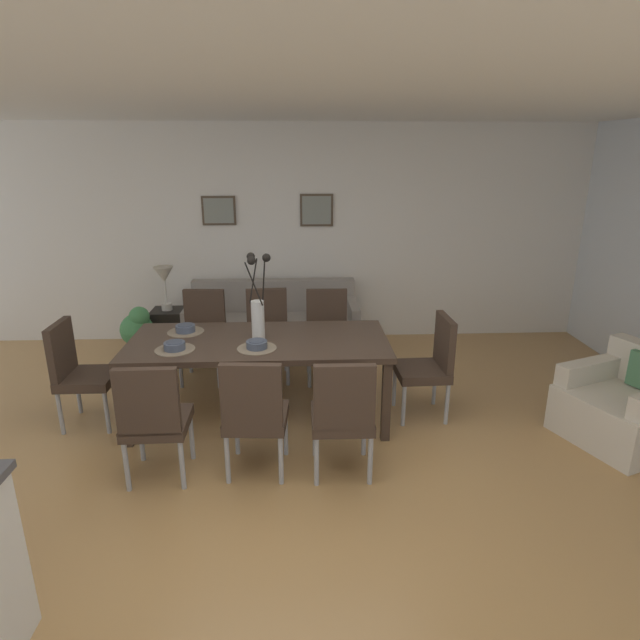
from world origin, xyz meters
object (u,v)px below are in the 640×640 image
(side_table, at_px, (169,331))
(framed_picture_center, at_px, (317,210))
(dining_chair_mid_right, at_px, (327,330))
(bowl_far_left, at_px, (257,344))
(dining_chair_mid_left, at_px, (343,412))
(bowl_near_left, at_px, (175,345))
(potted_plant, at_px, (138,332))
(table_lamp, at_px, (164,279))
(dining_chair_head_west, at_px, (78,369))
(centerpiece_vase, at_px, (258,308))
(dining_chair_head_east, at_px, (431,362))
(armchair, at_px, (627,407))
(dining_chair_far_left, at_px, (255,412))
(framed_picture_left, at_px, (219,211))
(dining_chair_near_left, at_px, (154,417))
(dining_chair_far_right, at_px, (267,330))
(dining_table, at_px, (259,347))
(dining_chair_near_right, at_px, (203,331))
(sofa, at_px, (274,329))
(bowl_near_right, at_px, (185,328))

(side_table, relative_size, framed_picture_center, 1.32)
(dining_chair_mid_right, relative_size, bowl_far_left, 5.41)
(dining_chair_mid_left, relative_size, side_table, 1.77)
(bowl_near_left, height_order, potted_plant, bowl_near_left)
(table_lamp, bearing_deg, dining_chair_head_west, -102.11)
(dining_chair_head_west, bearing_deg, potted_plant, 85.28)
(centerpiece_vase, height_order, table_lamp, centerpiece_vase)
(dining_chair_head_east, relative_size, armchair, 0.89)
(dining_chair_far_left, relative_size, armchair, 0.89)
(table_lamp, xyz_separation_m, framed_picture_left, (0.59, 0.46, 0.71))
(bowl_near_left, relative_size, framed_picture_left, 0.43)
(bowl_near_left, distance_m, framed_picture_left, 2.49)
(framed_picture_left, bearing_deg, armchair, -36.17)
(side_table, xyz_separation_m, armchair, (4.18, -2.16, 0.03))
(dining_chair_near_left, height_order, framed_picture_left, framed_picture_left)
(dining_chair_head_east, bearing_deg, dining_chair_mid_right, 134.30)
(dining_chair_far_right, distance_m, bowl_far_left, 1.17)
(bowl_near_left, xyz_separation_m, potted_plant, (-0.77, 1.53, -0.41))
(dining_chair_mid_right, relative_size, potted_plant, 1.37)
(dining_chair_far_left, distance_m, framed_picture_left, 3.24)
(dining_chair_head_west, height_order, framed_picture_center, framed_picture_center)
(dining_chair_mid_left, relative_size, framed_picture_center, 2.34)
(dining_chair_mid_right, distance_m, dining_chair_head_east, 1.23)
(framed_picture_center, bearing_deg, dining_chair_far_right, -114.88)
(dining_chair_near_left, distance_m, bowl_near_left, 0.74)
(bowl_far_left, bearing_deg, dining_table, 90.00)
(dining_chair_near_right, distance_m, dining_chair_far_left, 1.90)
(centerpiece_vase, height_order, framed_picture_center, framed_picture_center)
(bowl_far_left, bearing_deg, potted_plant, 133.03)
(centerpiece_vase, bearing_deg, bowl_far_left, -90.24)
(side_table, distance_m, framed_picture_center, 2.26)
(dining_chair_head_west, height_order, bowl_near_left, dining_chair_head_west)
(bowl_near_left, bearing_deg, table_lamp, 105.30)
(framed_picture_center, bearing_deg, sofa, -137.67)
(centerpiece_vase, xyz_separation_m, side_table, (-1.18, 1.66, -0.76))
(dining_chair_far_left, distance_m, framed_picture_center, 3.24)
(dining_table, xyz_separation_m, centerpiece_vase, (0.00, 0.00, 0.35))
(bowl_far_left, relative_size, side_table, 0.33)
(bowl_far_left, bearing_deg, dining_chair_head_east, 8.00)
(dining_chair_head_east, xyz_separation_m, armchair, (1.51, -0.49, -0.23))
(dining_chair_head_east, relative_size, potted_plant, 1.37)
(dining_chair_head_west, bearing_deg, dining_chair_near_right, 46.34)
(sofa, relative_size, framed_picture_left, 4.89)
(dining_chair_near_right, bearing_deg, side_table, 125.91)
(dining_chair_near_left, height_order, sofa, dining_chair_near_left)
(dining_chair_far_left, relative_size, framed_picture_left, 2.31)
(bowl_near_left, distance_m, bowl_near_right, 0.44)
(centerpiece_vase, height_order, armchair, centerpiece_vase)
(dining_chair_far_left, height_order, dining_chair_mid_right, same)
(bowl_far_left, height_order, sofa, bowl_far_left)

